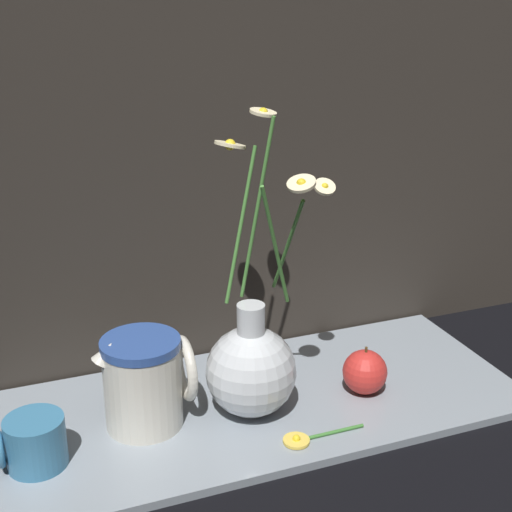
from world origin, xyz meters
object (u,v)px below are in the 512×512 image
(vase_with_flowers, at_px, (251,366))
(orange_fruit, at_px, (365,372))
(ceramic_pitcher, at_px, (145,379))
(yellow_mug, at_px, (34,442))

(vase_with_flowers, xyz_separation_m, orange_fruit, (0.17, -0.01, -0.04))
(vase_with_flowers, relative_size, ceramic_pitcher, 3.03)
(yellow_mug, relative_size, orange_fruit, 1.15)
(vase_with_flowers, relative_size, yellow_mug, 4.95)
(vase_with_flowers, distance_m, yellow_mug, 0.30)
(vase_with_flowers, distance_m, orange_fruit, 0.18)
(orange_fruit, bearing_deg, yellow_mug, -179.40)
(vase_with_flowers, bearing_deg, yellow_mug, -176.74)
(ceramic_pitcher, distance_m, orange_fruit, 0.32)
(ceramic_pitcher, bearing_deg, orange_fruit, -5.67)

